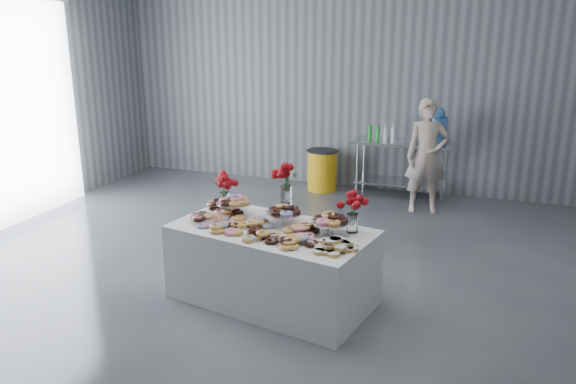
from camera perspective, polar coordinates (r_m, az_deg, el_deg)
name	(u,v)px	position (r m, az deg, el deg)	size (l,w,h in m)	color
ground	(247,305)	(5.58, -4.22, -11.34)	(9.00, 9.00, 0.00)	#3C3F44
room_walls	(215,22)	(5.12, -7.47, 16.77)	(8.04, 9.04, 4.02)	slate
display_table	(272,265)	(5.51, -1.62, -7.38)	(1.90, 1.00, 0.75)	white
prep_table	(402,159)	(8.91, 11.50, 3.30)	(1.50, 0.60, 0.90)	silver
donut_mounds	(270,226)	(5.31, -1.85, -3.43)	(1.80, 0.80, 0.09)	gold
cake_stand_left	(234,201)	(5.74, -5.49, -0.96)	(0.36, 0.36, 0.17)	silver
cake_stand_mid	(284,211)	(5.42, -0.37, -1.95)	(0.36, 0.36, 0.17)	silver
cake_stand_right	(331,220)	(5.19, 4.36, -2.84)	(0.36, 0.36, 0.17)	silver
danish_pile	(336,243)	(4.88, 4.85, -5.18)	(0.48, 0.48, 0.11)	silver
bouquet_left	(224,182)	(5.88, -6.53, 1.05)	(0.26, 0.26, 0.42)	white
bouquet_right	(353,202)	(5.21, 6.62, -1.02)	(0.26, 0.26, 0.42)	white
bouquet_center	(286,181)	(5.56, -0.18, 1.12)	(0.26, 0.26, 0.57)	silver
water_jug	(438,127)	(8.76, 14.96, 6.39)	(0.28, 0.28, 0.55)	#4186DD
drink_bottles	(382,132)	(8.78, 9.49, 5.98)	(0.54, 0.08, 0.27)	#268C33
person	(427,156)	(8.27, 13.93, 3.55)	(0.60, 0.39, 1.64)	#CC8C93
trash_barrel	(322,170)	(9.23, 3.50, 2.25)	(0.52, 0.52, 0.67)	gold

